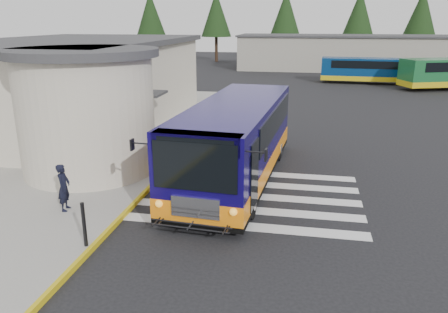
% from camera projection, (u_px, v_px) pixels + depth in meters
% --- Properties ---
extents(ground, '(140.00, 140.00, 0.00)m').
position_uv_depth(ground, '(262.00, 189.00, 16.17)').
color(ground, black).
rests_on(ground, ground).
extents(sidewalk, '(10.00, 34.00, 0.15)m').
position_uv_depth(sidewalk, '(88.00, 145.00, 21.49)').
color(sidewalk, gray).
rests_on(sidewalk, ground).
extents(curb_strip, '(0.12, 34.00, 0.16)m').
position_uv_depth(curb_strip, '(185.00, 150.00, 20.61)').
color(curb_strip, gold).
rests_on(curb_strip, ground).
extents(station_building, '(12.70, 18.70, 4.80)m').
position_uv_depth(station_building, '(78.00, 85.00, 23.79)').
color(station_building, beige).
rests_on(station_building, ground).
extents(crosswalk, '(8.00, 5.35, 0.01)m').
position_uv_depth(crosswalk, '(246.00, 196.00, 15.51)').
color(crosswalk, silver).
rests_on(crosswalk, ground).
extents(depot_building, '(26.40, 8.40, 4.20)m').
position_uv_depth(depot_building, '(346.00, 53.00, 53.86)').
color(depot_building, gray).
rests_on(depot_building, ground).
extents(tree_line, '(58.40, 4.40, 10.00)m').
position_uv_depth(tree_line, '(346.00, 14.00, 59.91)').
color(tree_line, black).
rests_on(tree_line, ground).
extents(transit_bus, '(4.03, 10.90, 3.03)m').
position_uv_depth(transit_bus, '(236.00, 144.00, 16.66)').
color(transit_bus, '#0F064D').
rests_on(transit_bus, ground).
extents(pedestrian_a, '(0.45, 0.61, 1.53)m').
position_uv_depth(pedestrian_a, '(64.00, 187.00, 13.79)').
color(pedestrian_a, black).
rests_on(pedestrian_a, sidewalk).
extents(pedestrian_b, '(1.03, 1.04, 1.69)m').
position_uv_depth(pedestrian_b, '(98.00, 158.00, 16.47)').
color(pedestrian_b, black).
rests_on(pedestrian_b, sidewalk).
extents(bollard, '(0.10, 0.10, 1.26)m').
position_uv_depth(bollard, '(84.00, 225.00, 11.59)').
color(bollard, black).
rests_on(bollard, sidewalk).
extents(far_bus_a, '(8.22, 2.67, 2.09)m').
position_uv_depth(far_bus_a, '(364.00, 69.00, 42.54)').
color(far_bus_a, navy).
rests_on(far_bus_a, ground).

